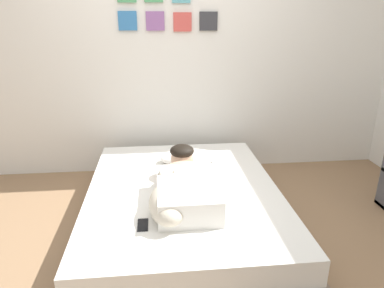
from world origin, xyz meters
The scene contains 8 objects.
ground_plane centered at (0.00, 0.00, 0.00)m, with size 13.33×13.33×0.00m, color #8C6B4C.
back_wall centered at (0.00, 1.37, 1.25)m, with size 4.66×0.12×2.50m.
bed centered at (0.05, 0.18, 0.16)m, with size 1.52×1.98×0.33m.
pillow centered at (0.13, 0.67, 0.39)m, with size 0.52×0.32×0.11m, color white.
person_lying centered at (0.05, 0.04, 0.44)m, with size 0.43×0.92×0.27m.
dog centered at (-0.08, -0.20, 0.44)m, with size 0.26×0.57×0.21m.
coffee_cup centered at (0.19, 0.64, 0.37)m, with size 0.12×0.09×0.07m.
cell_phone centered at (-0.25, -0.33, 0.34)m, with size 0.07×0.14×0.01m, color black.
Camera 1 is at (-0.14, -2.28, 1.59)m, focal length 32.79 mm.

